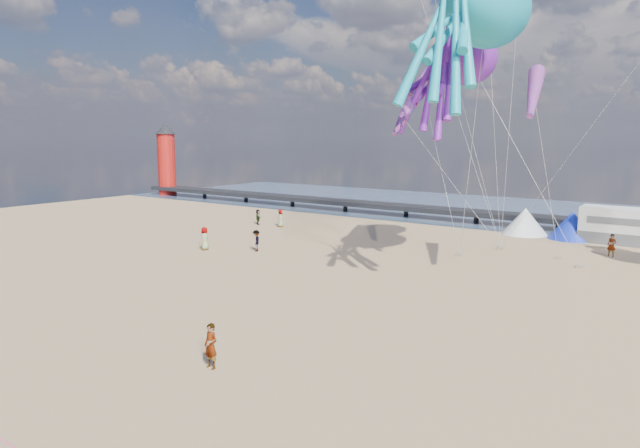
{
  "coord_description": "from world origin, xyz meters",
  "views": [
    {
      "loc": [
        12.59,
        -12.24,
        8.96
      ],
      "look_at": [
        -0.48,
        6.0,
        5.43
      ],
      "focal_mm": 32.0,
      "sensor_mm": 36.0,
      "label": 1
    }
  ],
  "objects_px": {
    "tent_white": "(525,221)",
    "sandbag_a": "(460,255)",
    "sandbag_d": "(559,258)",
    "sandbag_e": "(501,248)",
    "windsock_mid": "(534,92)",
    "beachgoer_4": "(258,217)",
    "tent_blue": "(572,225)",
    "beachgoer_5": "(612,245)",
    "beachgoer_2": "(256,241)",
    "kite_octopus_purple": "(468,57)",
    "beachgoer_6": "(281,218)",
    "windsock_left": "(422,82)",
    "lighthouse": "(167,165)",
    "motorhome_0": "(624,226)",
    "beachgoer_0": "(205,239)",
    "standing_person": "(211,346)",
    "sandbag_b": "(580,267)",
    "windsock_right": "(403,118)",
    "kite_octopus_teal": "(487,6)"
  },
  "relations": [
    {
      "from": "tent_white",
      "to": "sandbag_a",
      "type": "bearing_deg",
      "value": -95.19
    },
    {
      "from": "sandbag_d",
      "to": "sandbag_e",
      "type": "bearing_deg",
      "value": 166.91
    },
    {
      "from": "windsock_mid",
      "to": "beachgoer_4",
      "type": "bearing_deg",
      "value": 150.55
    },
    {
      "from": "tent_blue",
      "to": "beachgoer_5",
      "type": "height_order",
      "value": "tent_blue"
    },
    {
      "from": "tent_blue",
      "to": "beachgoer_5",
      "type": "distance_m",
      "value": 7.23
    },
    {
      "from": "beachgoer_2",
      "to": "kite_octopus_purple",
      "type": "relative_size",
      "value": 0.16
    },
    {
      "from": "beachgoer_2",
      "to": "beachgoer_6",
      "type": "height_order",
      "value": "beachgoer_6"
    },
    {
      "from": "beachgoer_6",
      "to": "kite_octopus_purple",
      "type": "bearing_deg",
      "value": -118.43
    },
    {
      "from": "beachgoer_4",
      "to": "tent_blue",
      "type": "bearing_deg",
      "value": -123.45
    },
    {
      "from": "sandbag_d",
      "to": "windsock_left",
      "type": "relative_size",
      "value": 0.08
    },
    {
      "from": "sandbag_d",
      "to": "beachgoer_4",
      "type": "bearing_deg",
      "value": -179.03
    },
    {
      "from": "lighthouse",
      "to": "motorhome_0",
      "type": "bearing_deg",
      "value": -3.69
    },
    {
      "from": "tent_blue",
      "to": "beachgoer_4",
      "type": "height_order",
      "value": "tent_blue"
    },
    {
      "from": "beachgoer_0",
      "to": "sandbag_d",
      "type": "height_order",
      "value": "beachgoer_0"
    },
    {
      "from": "tent_white",
      "to": "sandbag_d",
      "type": "relative_size",
      "value": 8.0
    },
    {
      "from": "motorhome_0",
      "to": "tent_white",
      "type": "height_order",
      "value": "motorhome_0"
    },
    {
      "from": "sandbag_a",
      "to": "windsock_mid",
      "type": "distance_m",
      "value": 14.09
    },
    {
      "from": "beachgoer_2",
      "to": "beachgoer_5",
      "type": "height_order",
      "value": "beachgoer_5"
    },
    {
      "from": "standing_person",
      "to": "sandbag_d",
      "type": "xyz_separation_m",
      "value": [
        6.18,
        28.35,
        -0.78
      ]
    },
    {
      "from": "sandbag_b",
      "to": "sandbag_e",
      "type": "xyz_separation_m",
      "value": [
        -6.44,
        3.09,
        0.0
      ]
    },
    {
      "from": "beachgoer_5",
      "to": "windsock_left",
      "type": "distance_m",
      "value": 18.63
    },
    {
      "from": "kite_octopus_purple",
      "to": "standing_person",
      "type": "bearing_deg",
      "value": -73.83
    },
    {
      "from": "lighthouse",
      "to": "tent_white",
      "type": "bearing_deg",
      "value": -4.24
    },
    {
      "from": "beachgoer_4",
      "to": "windsock_left",
      "type": "height_order",
      "value": "windsock_left"
    },
    {
      "from": "tent_white",
      "to": "sandbag_d",
      "type": "distance_m",
      "value": 10.68
    },
    {
      "from": "sandbag_e",
      "to": "tent_blue",
      "type": "bearing_deg",
      "value": 67.29
    },
    {
      "from": "beachgoer_5",
      "to": "motorhome_0",
      "type": "bearing_deg",
      "value": 96.93
    },
    {
      "from": "beachgoer_5",
      "to": "windsock_right",
      "type": "bearing_deg",
      "value": -120.5
    },
    {
      "from": "beachgoer_4",
      "to": "windsock_left",
      "type": "bearing_deg",
      "value": -155.44
    },
    {
      "from": "sandbag_d",
      "to": "kite_octopus_teal",
      "type": "height_order",
      "value": "kite_octopus_teal"
    },
    {
      "from": "motorhome_0",
      "to": "windsock_left",
      "type": "height_order",
      "value": "windsock_left"
    },
    {
      "from": "beachgoer_5",
      "to": "sandbag_b",
      "type": "height_order",
      "value": "beachgoer_5"
    },
    {
      "from": "motorhome_0",
      "to": "beachgoer_6",
      "type": "distance_m",
      "value": 30.28
    },
    {
      "from": "sandbag_d",
      "to": "windsock_right",
      "type": "distance_m",
      "value": 16.16
    },
    {
      "from": "beachgoer_0",
      "to": "windsock_left",
      "type": "distance_m",
      "value": 20.21
    },
    {
      "from": "sandbag_e",
      "to": "lighthouse",
      "type": "bearing_deg",
      "value": 167.35
    },
    {
      "from": "beachgoer_2",
      "to": "beachgoer_5",
      "type": "bearing_deg",
      "value": 83.85
    },
    {
      "from": "standing_person",
      "to": "beachgoer_4",
      "type": "distance_m",
      "value": 35.78
    },
    {
      "from": "kite_octopus_teal",
      "to": "windsock_right",
      "type": "bearing_deg",
      "value": -169.02
    },
    {
      "from": "tent_white",
      "to": "sandbag_e",
      "type": "relative_size",
      "value": 8.0
    },
    {
      "from": "beachgoer_5",
      "to": "sandbag_e",
      "type": "height_order",
      "value": "beachgoer_5"
    },
    {
      "from": "windsock_left",
      "to": "kite_octopus_purple",
      "type": "bearing_deg",
      "value": 21.86
    },
    {
      "from": "beachgoer_0",
      "to": "sandbag_a",
      "type": "height_order",
      "value": "beachgoer_0"
    },
    {
      "from": "windsock_mid",
      "to": "beachgoer_5",
      "type": "bearing_deg",
      "value": 63.63
    },
    {
      "from": "tent_white",
      "to": "sandbag_b",
      "type": "distance_m",
      "value": 13.36
    },
    {
      "from": "beachgoer_0",
      "to": "kite_octopus_teal",
      "type": "bearing_deg",
      "value": 91.58
    },
    {
      "from": "sandbag_a",
      "to": "windsock_left",
      "type": "distance_m",
      "value": 12.97
    },
    {
      "from": "tent_white",
      "to": "kite_octopus_teal",
      "type": "xyz_separation_m",
      "value": [
        2.35,
        -18.51,
        15.09
      ]
    },
    {
      "from": "sandbag_b",
      "to": "sandbag_e",
      "type": "relative_size",
      "value": 1.0
    },
    {
      "from": "kite_octopus_teal",
      "to": "kite_octopus_purple",
      "type": "bearing_deg",
      "value": 116.22
    }
  ]
}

